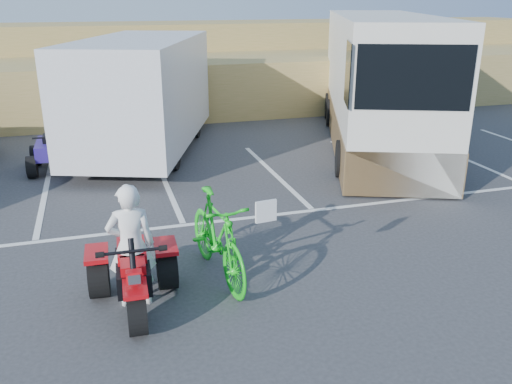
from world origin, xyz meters
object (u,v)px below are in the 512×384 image
object	(u,v)px
green_dirt_bike	(217,237)
cargo_trailer	(142,92)
quad_atv_blue	(55,170)
rider	(131,246)
rv_motorhome	(378,89)
red_trike_atv	(137,308)
quad_atv_green	(129,151)

from	to	relation	value
green_dirt_bike	cargo_trailer	size ratio (longest dim) A/B	0.32
cargo_trailer	quad_atv_blue	size ratio (longest dim) A/B	4.62
rider	rv_motorhome	distance (m)	10.71
red_trike_atv	rider	distance (m)	0.92
rv_motorhome	green_dirt_bike	bearing A→B (deg)	-111.58
cargo_trailer	rv_motorhome	distance (m)	6.84
rider	rv_motorhome	size ratio (longest dim) A/B	0.18
cargo_trailer	rider	bearing A→B (deg)	-76.89
cargo_trailer	quad_atv_blue	distance (m)	3.17
red_trike_atv	rider	size ratio (longest dim) A/B	0.97
green_dirt_bike	rv_motorhome	xyz separation A→B (m)	(6.45, 6.95, 0.89)
red_trike_atv	green_dirt_bike	distance (m)	1.59
red_trike_atv	rv_motorhome	distance (m)	10.91
quad_atv_green	red_trike_atv	bearing A→B (deg)	-96.99
quad_atv_blue	quad_atv_green	distance (m)	2.34
rider	quad_atv_green	size ratio (longest dim) A/B	1.42
cargo_trailer	quad_atv_green	world-z (taller)	cargo_trailer
rv_motorhome	quad_atv_green	distance (m)	7.50
quad_atv_blue	quad_atv_green	bearing A→B (deg)	33.53
quad_atv_blue	green_dirt_bike	bearing A→B (deg)	-67.37
red_trike_atv	cargo_trailer	size ratio (longest dim) A/B	0.24
rider	cargo_trailer	size ratio (longest dim) A/B	0.25
rv_motorhome	quad_atv_green	size ratio (longest dim) A/B	8.08
quad_atv_green	rider	bearing A→B (deg)	-97.02
rider	quad_atv_green	bearing A→B (deg)	-91.40
green_dirt_bike	rv_motorhome	world-z (taller)	rv_motorhome
rider	rv_motorhome	world-z (taller)	rv_motorhome
rider	rv_motorhome	bearing A→B (deg)	-134.50
green_dirt_bike	cargo_trailer	distance (m)	7.88
red_trike_atv	rv_motorhome	world-z (taller)	rv_motorhome
green_dirt_bike	quad_atv_blue	distance (m)	7.26
rv_motorhome	quad_atv_blue	size ratio (longest dim) A/B	6.64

